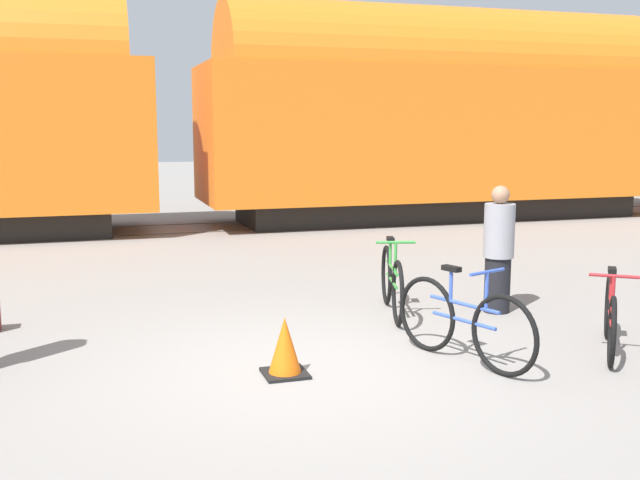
{
  "coord_description": "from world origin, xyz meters",
  "views": [
    {
      "loc": [
        -1.91,
        -6.58,
        2.29
      ],
      "look_at": [
        0.37,
        0.72,
        1.1
      ],
      "focal_mm": 42.0,
      "sensor_mm": 36.0,
      "label": 1
    }
  ],
  "objects_px": {
    "person_in_grey": "(499,250)",
    "traffic_cone": "(285,348)",
    "bicycle_green": "(392,282)",
    "bicycle_blue": "(463,322)",
    "freight_train": "(176,109)",
    "bicycle_maroon": "(610,316)"
  },
  "relations": [
    {
      "from": "person_in_grey",
      "to": "traffic_cone",
      "type": "bearing_deg",
      "value": 24.11
    },
    {
      "from": "bicycle_green",
      "to": "bicycle_blue",
      "type": "relative_size",
      "value": 1.05
    },
    {
      "from": "bicycle_blue",
      "to": "traffic_cone",
      "type": "height_order",
      "value": "bicycle_blue"
    },
    {
      "from": "person_in_grey",
      "to": "bicycle_blue",
      "type": "bearing_deg",
      "value": 49.05
    },
    {
      "from": "freight_train",
      "to": "bicycle_maroon",
      "type": "distance_m",
      "value": 11.08
    },
    {
      "from": "freight_train",
      "to": "bicycle_blue",
      "type": "bearing_deg",
      "value": -81.79
    },
    {
      "from": "freight_train",
      "to": "bicycle_blue",
      "type": "distance_m",
      "value": 10.64
    },
    {
      "from": "bicycle_blue",
      "to": "traffic_cone",
      "type": "distance_m",
      "value": 1.75
    },
    {
      "from": "bicycle_green",
      "to": "freight_train",
      "type": "bearing_deg",
      "value": 100.55
    },
    {
      "from": "bicycle_blue",
      "to": "freight_train",
      "type": "bearing_deg",
      "value": 98.21
    },
    {
      "from": "bicycle_maroon",
      "to": "bicycle_blue",
      "type": "bearing_deg",
      "value": 176.21
    },
    {
      "from": "freight_train",
      "to": "bicycle_green",
      "type": "distance_m",
      "value": 8.78
    },
    {
      "from": "person_in_grey",
      "to": "traffic_cone",
      "type": "distance_m",
      "value": 3.47
    },
    {
      "from": "traffic_cone",
      "to": "bicycle_maroon",
      "type": "bearing_deg",
      "value": -4.55
    },
    {
      "from": "bicycle_blue",
      "to": "bicycle_maroon",
      "type": "bearing_deg",
      "value": -3.79
    },
    {
      "from": "traffic_cone",
      "to": "person_in_grey",
      "type": "bearing_deg",
      "value": 25.93
    },
    {
      "from": "bicycle_maroon",
      "to": "bicycle_blue",
      "type": "relative_size",
      "value": 0.86
    },
    {
      "from": "bicycle_blue",
      "to": "person_in_grey",
      "type": "relative_size",
      "value": 1.07
    },
    {
      "from": "freight_train",
      "to": "bicycle_maroon",
      "type": "height_order",
      "value": "freight_train"
    },
    {
      "from": "bicycle_green",
      "to": "traffic_cone",
      "type": "bearing_deg",
      "value": -135.39
    },
    {
      "from": "bicycle_green",
      "to": "bicycle_maroon",
      "type": "height_order",
      "value": "bicycle_green"
    },
    {
      "from": "bicycle_green",
      "to": "person_in_grey",
      "type": "bearing_deg",
      "value": -12.44
    }
  ]
}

